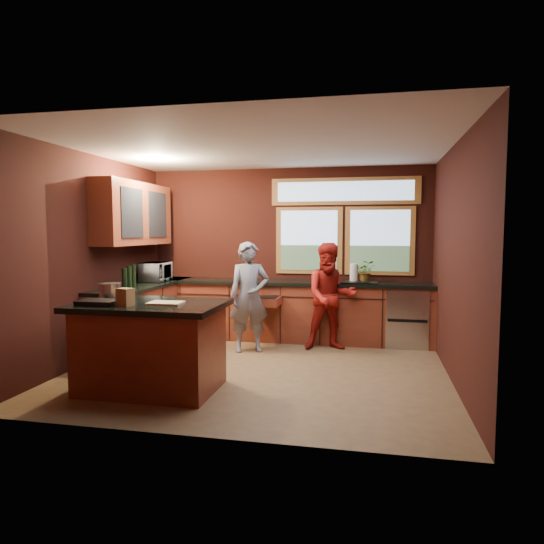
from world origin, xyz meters
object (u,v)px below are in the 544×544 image
(cutting_board, at_px, (166,303))
(stock_pot, at_px, (110,291))
(island, at_px, (151,346))
(person_red, at_px, (330,296))
(person_grey, at_px, (249,297))

(cutting_board, xyz_separation_m, stock_pot, (-0.75, 0.20, 0.08))
(cutting_board, bearing_deg, stock_pot, 165.07)
(island, xyz_separation_m, cutting_board, (0.20, -0.05, 0.48))
(cutting_board, relative_size, stock_pot, 1.46)
(person_red, bearing_deg, cutting_board, -137.51)
(island, height_order, person_grey, person_grey)
(person_grey, xyz_separation_m, person_red, (1.11, 0.34, -0.01))
(person_grey, bearing_deg, island, -131.09)
(cutting_board, bearing_deg, person_red, 55.57)
(person_red, bearing_deg, person_grey, -176.22)
(stock_pot, bearing_deg, cutting_board, -14.93)
(stock_pot, bearing_deg, person_red, 41.68)
(person_grey, height_order, stock_pot, person_grey)
(island, distance_m, person_red, 2.79)
(person_red, xyz_separation_m, stock_pot, (-2.28, -2.03, 0.27))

